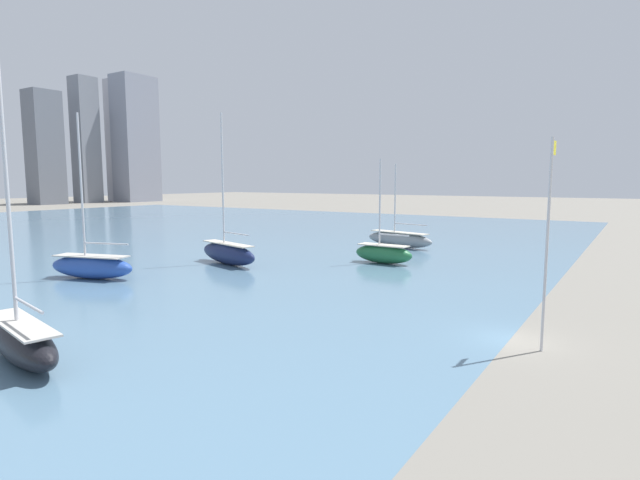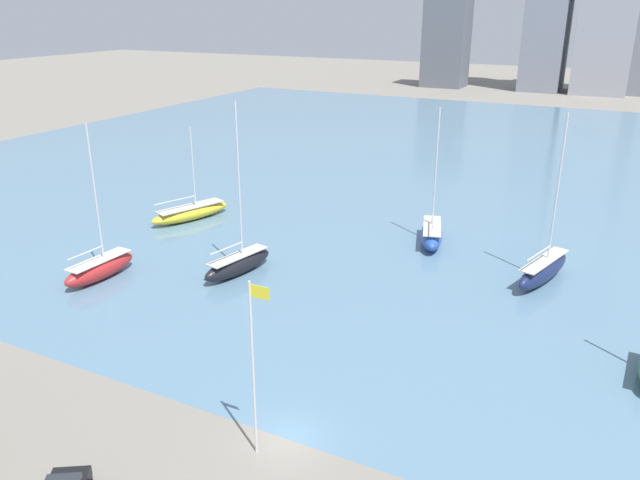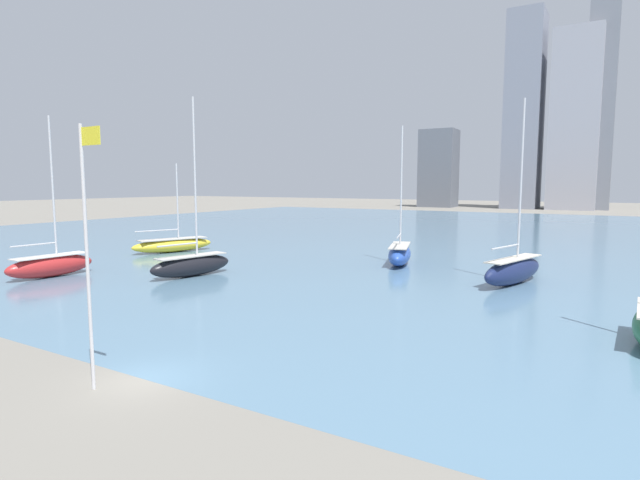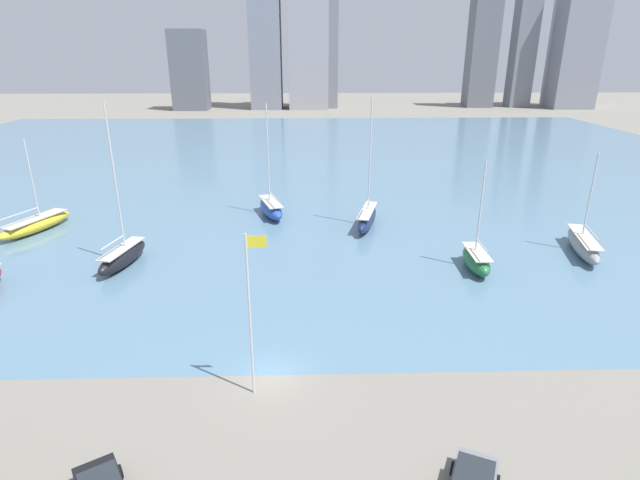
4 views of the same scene
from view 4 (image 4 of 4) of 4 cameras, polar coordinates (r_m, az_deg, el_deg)
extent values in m
plane|color=gray|center=(34.50, -5.52, -15.13)|extent=(500.00, 500.00, 0.00)
cube|color=slate|center=(100.02, -3.03, 8.96)|extent=(180.00, 140.00, 0.00)
cylinder|color=silver|center=(30.27, -8.01, -8.80)|extent=(0.14, 0.14, 10.67)
cube|color=yellow|center=(28.17, -7.24, -0.21)|extent=(1.10, 0.03, 0.70)
cube|color=slate|center=(200.38, -14.69, 18.23)|extent=(12.58, 10.34, 28.16)
cube|color=gray|center=(201.08, -6.36, 24.13)|extent=(11.37, 14.64, 65.92)
cube|color=#9E9EA8|center=(199.86, -1.37, 23.08)|extent=(14.57, 14.64, 57.67)
cube|color=slate|center=(202.52, 0.75, 25.07)|extent=(8.49, 8.27, 71.92)
cube|color=slate|center=(214.21, 18.01, 19.65)|extent=(10.20, 8.86, 40.18)
cube|color=slate|center=(219.97, 22.29, 20.12)|extent=(8.03, 7.49, 47.48)
cube|color=gray|center=(221.39, 27.49, 19.72)|extent=(15.70, 10.68, 50.06)
cube|color=#A8A8B2|center=(225.62, 27.25, 19.62)|extent=(14.09, 15.80, 49.18)
ellipsoid|color=#19234C|center=(61.31, 5.40, 2.44)|extent=(4.17, 9.52, 2.19)
cube|color=beige|center=(60.99, 5.43, 3.38)|extent=(3.42, 7.80, 0.10)
cube|color=#2D2D33|center=(61.50, 5.38, 1.91)|extent=(0.60, 1.67, 0.99)
cylinder|color=silver|center=(60.07, 5.74, 9.62)|extent=(0.18, 0.18, 13.16)
cylinder|color=silver|center=(59.12, 5.23, 3.99)|extent=(1.37, 4.54, 0.14)
ellipsoid|color=black|center=(53.69, -21.61, -1.82)|extent=(3.46, 8.42, 1.91)
cube|color=#BCB7AD|center=(53.37, -21.73, -0.92)|extent=(2.84, 6.90, 0.10)
cube|color=#2D2D33|center=(53.87, -21.53, -2.33)|extent=(0.45, 1.48, 0.86)
cylinder|color=silver|center=(51.88, -22.42, 6.68)|extent=(0.18, 0.18, 14.17)
cylinder|color=silver|center=(51.91, -22.65, -0.28)|extent=(0.93, 3.93, 0.14)
ellipsoid|color=gray|center=(59.88, 27.85, -0.51)|extent=(4.39, 10.30, 1.95)
cube|color=beige|center=(59.59, 27.99, 0.32)|extent=(3.60, 8.44, 0.10)
cube|color=#2D2D33|center=(60.05, 27.76, -0.99)|extent=(0.60, 1.81, 0.88)
cylinder|color=silver|center=(59.10, 28.53, 4.60)|extent=(0.18, 0.18, 8.74)
cylinder|color=silver|center=(57.64, 28.60, 0.81)|extent=(1.36, 4.92, 0.14)
ellipsoid|color=#284CA8|center=(65.62, -5.63, 3.59)|extent=(4.56, 8.44, 2.05)
cube|color=#BCB7AD|center=(65.35, -5.66, 4.41)|extent=(3.74, 6.92, 0.10)
cube|color=#2D2D33|center=(65.79, -5.61, 3.12)|extent=(0.59, 1.45, 0.92)
cylinder|color=silver|center=(64.50, -5.98, 9.83)|extent=(0.18, 0.18, 12.25)
cylinder|color=silver|center=(63.53, -5.35, 5.03)|extent=(1.45, 4.27, 0.14)
ellipsoid|color=yellow|center=(68.67, -29.73, 1.52)|extent=(5.82, 10.39, 1.66)
cube|color=#BCB7AD|center=(68.46, -29.84, 2.13)|extent=(4.77, 8.52, 0.10)
cube|color=#2D2D33|center=(68.80, -29.66, 1.16)|extent=(0.79, 1.77, 0.75)
cylinder|color=silver|center=(67.83, -30.07, 6.07)|extent=(0.18, 0.18, 9.23)
cylinder|color=silver|center=(66.97, -31.20, 2.56)|extent=(2.00, 5.09, 0.14)
ellipsoid|color=#236B3D|center=(51.35, 17.40, -2.26)|extent=(2.29, 6.52, 1.95)
cube|color=beige|center=(51.02, 17.51, -1.31)|extent=(1.88, 5.35, 0.10)
cube|color=#2D2D33|center=(51.56, 17.34, -2.81)|extent=(0.20, 1.17, 0.88)
cylinder|color=silver|center=(50.04, 17.90, 3.65)|extent=(0.18, 0.18, 8.83)
cylinder|color=silver|center=(49.57, 18.02, -0.58)|extent=(0.27, 3.32, 0.14)
cylinder|color=black|center=(28.60, 15.03, -23.94)|extent=(0.56, 0.76, 0.70)
cylinder|color=black|center=(29.42, -21.98, -23.38)|extent=(0.61, 0.74, 0.71)
camera|label=1|loc=(39.13, -51.64, -4.72)|focal=28.00mm
camera|label=2|loc=(13.63, 85.76, 18.83)|focal=35.00mm
camera|label=3|loc=(23.44, 38.61, -14.57)|focal=28.00mm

